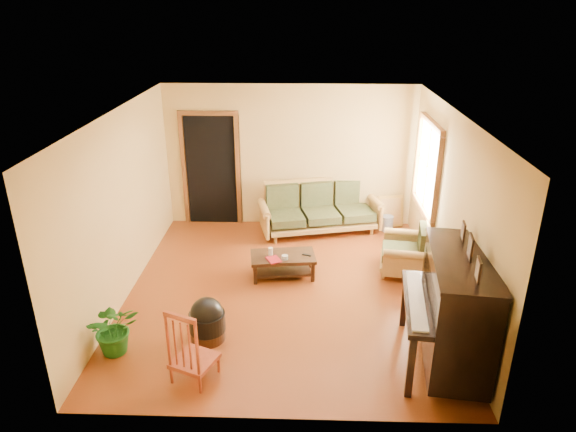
{
  "coord_description": "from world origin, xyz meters",
  "views": [
    {
      "loc": [
        0.27,
        -6.49,
        3.93
      ],
      "look_at": [
        0.04,
        0.2,
        1.1
      ],
      "focal_mm": 32.0,
      "sensor_mm": 36.0,
      "label": 1
    }
  ],
  "objects_px": {
    "sofa": "(320,209)",
    "armchair": "(404,248)",
    "footstool": "(207,324)",
    "ceramic_crock": "(387,223)",
    "piano": "(456,312)",
    "potted_plant": "(114,328)",
    "red_chair": "(193,343)",
    "coffee_table": "(283,265)"
  },
  "relations": [
    {
      "from": "coffee_table",
      "to": "piano",
      "type": "relative_size",
      "value": 0.63
    },
    {
      "from": "coffee_table",
      "to": "ceramic_crock",
      "type": "xyz_separation_m",
      "value": [
        1.84,
        1.76,
        -0.04
      ]
    },
    {
      "from": "potted_plant",
      "to": "ceramic_crock",
      "type": "bearing_deg",
      "value": 44.2
    },
    {
      "from": "coffee_table",
      "to": "ceramic_crock",
      "type": "bearing_deg",
      "value": 43.61
    },
    {
      "from": "potted_plant",
      "to": "footstool",
      "type": "bearing_deg",
      "value": 14.75
    },
    {
      "from": "armchair",
      "to": "footstool",
      "type": "height_order",
      "value": "armchair"
    },
    {
      "from": "coffee_table",
      "to": "armchair",
      "type": "distance_m",
      "value": 1.88
    },
    {
      "from": "ceramic_crock",
      "to": "potted_plant",
      "type": "xyz_separation_m",
      "value": [
        -3.77,
        -3.67,
        0.19
      ]
    },
    {
      "from": "potted_plant",
      "to": "armchair",
      "type": "bearing_deg",
      "value": 29.12
    },
    {
      "from": "piano",
      "to": "footstool",
      "type": "xyz_separation_m",
      "value": [
        -2.91,
        0.33,
        -0.47
      ]
    },
    {
      "from": "coffee_table",
      "to": "armchair",
      "type": "relative_size",
      "value": 1.18
    },
    {
      "from": "piano",
      "to": "red_chair",
      "type": "bearing_deg",
      "value": -165.39
    },
    {
      "from": "coffee_table",
      "to": "potted_plant",
      "type": "relative_size",
      "value": 1.46
    },
    {
      "from": "armchair",
      "to": "red_chair",
      "type": "relative_size",
      "value": 0.88
    },
    {
      "from": "ceramic_crock",
      "to": "coffee_table",
      "type": "bearing_deg",
      "value": -136.39
    },
    {
      "from": "armchair",
      "to": "piano",
      "type": "xyz_separation_m",
      "value": [
        0.18,
        -2.16,
        0.27
      ]
    },
    {
      "from": "piano",
      "to": "potted_plant",
      "type": "height_order",
      "value": "piano"
    },
    {
      "from": "coffee_table",
      "to": "piano",
      "type": "xyz_separation_m",
      "value": [
        2.04,
        -1.96,
        0.51
      ]
    },
    {
      "from": "coffee_table",
      "to": "red_chair",
      "type": "height_order",
      "value": "red_chair"
    },
    {
      "from": "sofa",
      "to": "potted_plant",
      "type": "xyz_separation_m",
      "value": [
        -2.53,
        -3.56,
        -0.13
      ]
    },
    {
      "from": "coffee_table",
      "to": "red_chair",
      "type": "relative_size",
      "value": 1.04
    },
    {
      "from": "armchair",
      "to": "red_chair",
      "type": "xyz_separation_m",
      "value": [
        -2.74,
        -2.54,
        0.05
      ]
    },
    {
      "from": "coffee_table",
      "to": "armchair",
      "type": "xyz_separation_m",
      "value": [
        1.86,
        0.2,
        0.24
      ]
    },
    {
      "from": "sofa",
      "to": "red_chair",
      "type": "distance_m",
      "value": 4.26
    },
    {
      "from": "sofa",
      "to": "footstool",
      "type": "distance_m",
      "value": 3.61
    },
    {
      "from": "red_chair",
      "to": "potted_plant",
      "type": "bearing_deg",
      "value": -179.82
    },
    {
      "from": "piano",
      "to": "ceramic_crock",
      "type": "distance_m",
      "value": 3.76
    },
    {
      "from": "armchair",
      "to": "piano",
      "type": "relative_size",
      "value": 0.53
    },
    {
      "from": "piano",
      "to": "red_chair",
      "type": "relative_size",
      "value": 1.66
    },
    {
      "from": "sofa",
      "to": "piano",
      "type": "distance_m",
      "value": 3.89
    },
    {
      "from": "piano",
      "to": "red_chair",
      "type": "distance_m",
      "value": 2.96
    },
    {
      "from": "sofa",
      "to": "piano",
      "type": "relative_size",
      "value": 1.38
    },
    {
      "from": "footstool",
      "to": "potted_plant",
      "type": "height_order",
      "value": "potted_plant"
    },
    {
      "from": "sofa",
      "to": "red_chair",
      "type": "bearing_deg",
      "value": -123.74
    },
    {
      "from": "coffee_table",
      "to": "ceramic_crock",
      "type": "relative_size",
      "value": 3.48
    },
    {
      "from": "sofa",
      "to": "armchair",
      "type": "height_order",
      "value": "sofa"
    },
    {
      "from": "sofa",
      "to": "red_chair",
      "type": "height_order",
      "value": "red_chair"
    },
    {
      "from": "piano",
      "to": "footstool",
      "type": "distance_m",
      "value": 2.96
    },
    {
      "from": "red_chair",
      "to": "piano",
      "type": "bearing_deg",
      "value": 30.15
    },
    {
      "from": "footstool",
      "to": "ceramic_crock",
      "type": "height_order",
      "value": "footstool"
    },
    {
      "from": "ceramic_crock",
      "to": "potted_plant",
      "type": "height_order",
      "value": "potted_plant"
    },
    {
      "from": "red_chair",
      "to": "potted_plant",
      "type": "height_order",
      "value": "red_chair"
    }
  ]
}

